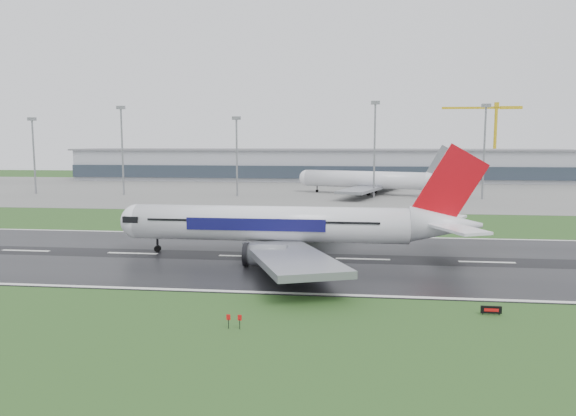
# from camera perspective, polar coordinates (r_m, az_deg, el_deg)

# --- Properties ---
(ground) EXTENTS (520.00, 520.00, 0.00)m
(ground) POSITION_cam_1_polar(r_m,az_deg,el_deg) (93.38, -4.56, -5.11)
(ground) COLOR #22471A
(ground) RESTS_ON ground
(runway) EXTENTS (400.00, 45.00, 0.10)m
(runway) POSITION_cam_1_polar(r_m,az_deg,el_deg) (93.37, -4.56, -5.08)
(runway) COLOR black
(runway) RESTS_ON ground
(apron) EXTENTS (400.00, 130.00, 0.08)m
(apron) POSITION_cam_1_polar(r_m,az_deg,el_deg) (216.15, 1.91, 1.83)
(apron) COLOR slate
(apron) RESTS_ON ground
(terminal) EXTENTS (240.00, 36.00, 15.00)m
(terminal) POSITION_cam_1_polar(r_m,az_deg,el_deg) (275.37, 2.96, 4.50)
(terminal) COLOR #93969D
(terminal) RESTS_ON ground
(main_airliner) EXTENTS (62.16, 59.22, 18.29)m
(main_airliner) POSITION_cam_1_polar(r_m,az_deg,el_deg) (92.37, 0.75, 0.59)
(main_airliner) COLOR white
(main_airliner) RESTS_ON runway
(parked_airliner) EXTENTS (74.10, 71.43, 17.56)m
(parked_airliner) POSITION_cam_1_polar(r_m,az_deg,el_deg) (202.09, 8.69, 3.90)
(parked_airliner) COLOR silver
(parked_airliner) RESTS_ON apron
(tower_crane) EXTENTS (39.66, 2.29, 39.55)m
(tower_crane) POSITION_cam_1_polar(r_m,az_deg,el_deg) (298.47, 20.91, 6.60)
(tower_crane) COLOR gold
(tower_crane) RESTS_ON ground
(runway_sign) EXTENTS (2.31, 0.66, 1.04)m
(runway_sign) POSITION_cam_1_polar(r_m,az_deg,el_deg) (66.77, 20.55, -10.03)
(runway_sign) COLOR black
(runway_sign) RESTS_ON ground
(floodmast_0) EXTENTS (0.64, 0.64, 27.12)m
(floodmast_0) POSITION_cam_1_polar(r_m,az_deg,el_deg) (222.89, -25.12, 4.81)
(floodmast_0) COLOR gray
(floodmast_0) RESTS_ON ground
(floodmast_1) EXTENTS (0.64, 0.64, 31.05)m
(floodmast_1) POSITION_cam_1_polar(r_m,az_deg,el_deg) (206.87, -17.00, 5.59)
(floodmast_1) COLOR gray
(floodmast_1) RESTS_ON ground
(floodmast_2) EXTENTS (0.64, 0.64, 27.07)m
(floodmast_2) POSITION_cam_1_polar(r_m,az_deg,el_deg) (193.90, -5.40, 5.20)
(floodmast_2) COLOR gray
(floodmast_2) RESTS_ON ground
(floodmast_3) EXTENTS (0.64, 0.64, 32.04)m
(floodmast_3) POSITION_cam_1_polar(r_m,az_deg,el_deg) (189.71, 9.07, 5.86)
(floodmast_3) COLOR gray
(floodmast_3) RESTS_ON ground
(floodmast_4) EXTENTS (0.64, 0.64, 30.81)m
(floodmast_4) POSITION_cam_1_polar(r_m,az_deg,el_deg) (194.63, 19.89, 5.37)
(floodmast_4) COLOR gray
(floodmast_4) RESTS_ON ground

